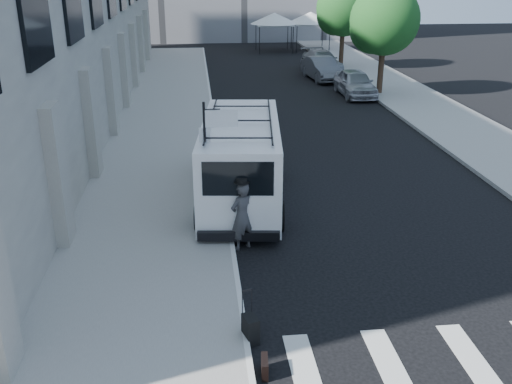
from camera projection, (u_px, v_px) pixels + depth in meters
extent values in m
plane|color=black|center=(323.00, 284.00, 13.31)|extent=(120.00, 120.00, 0.00)
cube|color=gray|center=(167.00, 117.00, 27.64)|extent=(4.50, 48.00, 0.15)
cube|color=gray|center=(403.00, 93.00, 32.63)|extent=(4.00, 56.00, 0.15)
cylinder|color=black|center=(206.00, 166.00, 15.31)|extent=(0.07, 0.07, 3.50)
cube|color=white|center=(205.00, 135.00, 15.01)|extent=(0.30, 0.03, 0.42)
cube|color=white|center=(221.00, 118.00, 14.87)|extent=(0.85, 0.06, 0.45)
cylinder|color=black|center=(381.00, 70.00, 32.00)|extent=(0.32, 0.32, 2.80)
sphere|color=#17481B|center=(385.00, 20.00, 30.99)|extent=(3.80, 3.80, 3.80)
sphere|color=#17481B|center=(374.00, 30.00, 31.72)|extent=(2.66, 2.66, 2.66)
cylinder|color=black|center=(342.00, 49.00, 40.31)|extent=(0.32, 0.32, 2.80)
sphere|color=#17481B|center=(344.00, 8.00, 39.30)|extent=(3.80, 3.80, 3.80)
sphere|color=#17481B|center=(336.00, 16.00, 40.02)|extent=(2.66, 2.66, 2.66)
cylinder|color=black|center=(260.00, 41.00, 46.95)|extent=(0.06, 0.06, 2.20)
cylinder|color=black|center=(293.00, 40.00, 47.22)|extent=(0.06, 0.06, 2.20)
cylinder|color=black|center=(256.00, 37.00, 49.54)|extent=(0.06, 0.06, 2.20)
cylinder|color=black|center=(288.00, 36.00, 49.81)|extent=(0.06, 0.06, 2.20)
cube|color=white|center=(274.00, 24.00, 47.95)|extent=(3.00, 3.00, 0.12)
cone|color=white|center=(274.00, 18.00, 47.77)|extent=(4.00, 4.00, 0.90)
cylinder|color=black|center=(297.00, 39.00, 47.73)|extent=(0.06, 0.06, 2.20)
cylinder|color=black|center=(330.00, 39.00, 48.00)|extent=(0.06, 0.06, 2.20)
cylinder|color=black|center=(291.00, 36.00, 50.31)|extent=(0.06, 0.06, 2.20)
cylinder|color=black|center=(322.00, 35.00, 50.59)|extent=(0.06, 0.06, 2.20)
cube|color=white|center=(310.00, 23.00, 48.73)|extent=(3.00, 3.00, 0.12)
cone|color=white|center=(311.00, 17.00, 48.54)|extent=(4.00, 4.00, 0.90)
imported|color=#3B3A3D|center=(242.00, 216.00, 14.65)|extent=(0.80, 0.72, 1.84)
cube|color=black|center=(265.00, 367.00, 10.31)|extent=(0.15, 0.45, 0.34)
cube|color=black|center=(251.00, 329.00, 11.17)|extent=(0.35, 0.45, 0.57)
cylinder|color=black|center=(242.00, 303.00, 11.09)|extent=(0.02, 0.02, 0.54)
cylinder|color=black|center=(252.00, 301.00, 11.16)|extent=(0.02, 0.02, 0.54)
cube|color=black|center=(247.00, 290.00, 11.03)|extent=(0.21, 0.09, 0.03)
cube|color=white|center=(241.00, 160.00, 17.37)|extent=(2.89, 6.32, 2.38)
cube|color=white|center=(243.00, 145.00, 20.67)|extent=(2.25, 1.24, 1.25)
cube|color=black|center=(238.00, 178.00, 14.35)|extent=(1.81, 0.28, 0.91)
cylinder|color=black|center=(212.00, 167.00, 19.72)|extent=(0.40, 0.89, 0.86)
cylinder|color=black|center=(274.00, 167.00, 19.72)|extent=(0.40, 0.89, 0.86)
cylinder|color=black|center=(201.00, 216.00, 15.83)|extent=(0.40, 0.89, 0.86)
cylinder|color=black|center=(278.00, 216.00, 15.83)|extent=(0.40, 0.89, 0.86)
imported|color=#ABADB3|center=(355.00, 83.00, 32.05)|extent=(1.75, 4.32, 1.47)
imported|color=#525459|center=(322.00, 69.00, 36.57)|extent=(2.00, 4.49, 1.43)
imported|color=gray|center=(322.00, 61.00, 39.60)|extent=(2.49, 4.97, 1.39)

